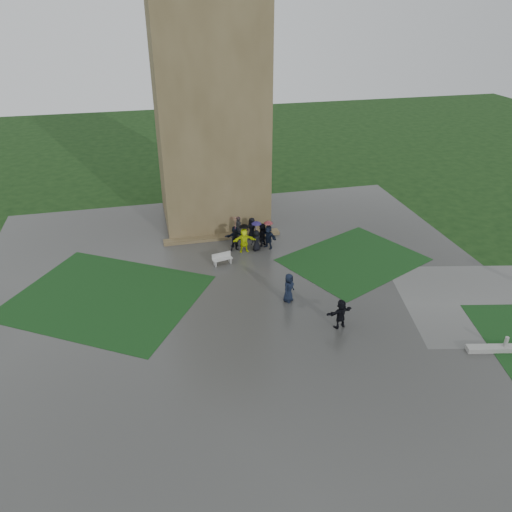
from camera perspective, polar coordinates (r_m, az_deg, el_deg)
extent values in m
plane|color=black|center=(29.69, -0.35, -6.75)|extent=(120.00, 120.00, 0.00)
cube|color=#333431|center=(31.31, -1.18, -4.70)|extent=(34.00, 34.00, 0.02)
cube|color=#123314|center=(32.66, -16.73, -4.49)|extent=(14.10, 13.46, 0.01)
cube|color=#123314|center=(36.16, 11.08, -0.42)|extent=(11.12, 10.15, 0.01)
cube|color=brown|center=(39.94, -5.42, 16.46)|extent=(8.00, 8.00, 18.00)
cube|color=brown|center=(38.64, -3.88, 2.19)|extent=(9.00, 0.80, 0.22)
cylinder|color=gray|center=(29.82, 26.62, -8.99)|extent=(0.20, 0.20, 0.90)
cube|color=#B1B1AC|center=(34.80, -3.86, -0.35)|extent=(1.45, 0.71, 0.06)
cube|color=#B1B1AC|center=(34.73, -4.70, -0.85)|extent=(0.15, 0.38, 0.39)
cube|color=#B1B1AC|center=(35.09, -3.00, -0.47)|extent=(0.15, 0.38, 0.39)
cube|color=#B1B1AC|center=(34.87, -4.00, 0.11)|extent=(1.37, 0.34, 0.37)
imported|color=black|center=(37.13, 0.72, 2.47)|extent=(1.68, 1.50, 1.80)
imported|color=black|center=(37.76, 0.75, 2.68)|extent=(0.61, 0.93, 1.49)
imported|color=black|center=(38.17, -0.48, 3.17)|extent=(0.99, 1.02, 1.73)
imported|color=#3C3D41|center=(37.94, -2.02, 3.17)|extent=(0.77, 1.20, 1.95)
imported|color=black|center=(37.05, -2.43, 2.24)|extent=(1.57, 0.81, 1.62)
imported|color=black|center=(36.43, -2.34, 1.79)|extent=(0.82, 0.49, 1.64)
imported|color=#D9F00E|center=(36.22, -1.37, 1.81)|extent=(1.70, 0.62, 1.83)
imported|color=black|center=(36.45, 0.04, 1.78)|extent=(0.92, 0.78, 1.59)
imported|color=black|center=(36.79, 1.41, 2.22)|extent=(1.46, 1.71, 1.80)
imported|color=#C9535D|center=(36.37, 1.43, 3.61)|extent=(0.66, 0.66, 0.58)
imported|color=#49399D|center=(35.92, 0.04, 3.54)|extent=(0.71, 0.71, 0.63)
imported|color=black|center=(35.80, -1.39, 3.20)|extent=(0.70, 0.70, 0.61)
imported|color=#C9535D|center=(35.84, -2.39, 3.80)|extent=(1.04, 1.04, 0.96)
imported|color=black|center=(30.50, 3.76, -3.63)|extent=(1.09, 1.08, 1.87)
imported|color=black|center=(28.59, 9.65, -6.52)|extent=(1.75, 0.96, 1.78)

